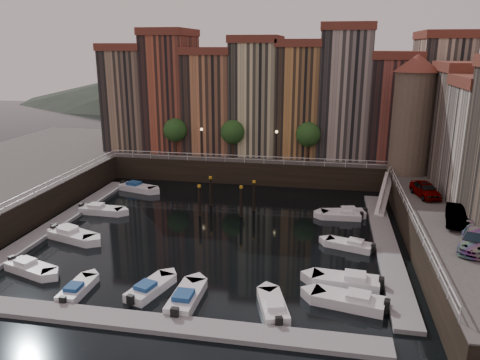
% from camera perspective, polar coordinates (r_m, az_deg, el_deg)
% --- Properties ---
extents(ground, '(200.00, 200.00, 0.00)m').
position_cam_1_polar(ground, '(46.87, -2.96, -6.05)').
color(ground, black).
rests_on(ground, ground).
extents(quay_far, '(80.00, 20.00, 3.00)m').
position_cam_1_polar(quay_far, '(70.83, 1.96, 2.84)').
color(quay_far, black).
rests_on(quay_far, ground).
extents(dock_left, '(2.00, 28.00, 0.35)m').
position_cam_1_polar(dock_left, '(52.03, -20.91, -4.65)').
color(dock_left, gray).
rests_on(dock_left, ground).
extents(dock_right, '(2.00, 28.00, 0.35)m').
position_cam_1_polar(dock_right, '(45.08, 17.35, -7.48)').
color(dock_right, gray).
rests_on(dock_right, ground).
extents(dock_near, '(30.00, 2.00, 0.35)m').
position_cam_1_polar(dock_near, '(32.32, -10.35, -16.82)').
color(dock_near, gray).
rests_on(dock_near, ground).
extents(mountains, '(145.00, 100.00, 18.00)m').
position_cam_1_polar(mountains, '(152.76, 7.58, 12.18)').
color(mountains, '#2D382D').
rests_on(mountains, ground).
extents(far_terrace, '(48.70, 10.30, 17.50)m').
position_cam_1_polar(far_terrace, '(66.42, 4.57, 10.20)').
color(far_terrace, '#8C7259').
rests_on(far_terrace, quay_far).
extents(corner_tower, '(5.20, 5.20, 13.80)m').
position_cam_1_polar(corner_tower, '(57.97, 20.31, 7.69)').
color(corner_tower, '#6B5B4C').
rests_on(corner_tower, quay_right).
extents(promenade_trees, '(21.20, 3.20, 5.20)m').
position_cam_1_polar(promenade_trees, '(62.50, -0.31, 5.84)').
color(promenade_trees, black).
rests_on(promenade_trees, quay_far).
extents(street_lamps, '(10.36, 0.36, 4.18)m').
position_cam_1_polar(street_lamps, '(61.60, -0.18, 5.04)').
color(street_lamps, black).
rests_on(street_lamps, quay_far).
extents(railings, '(36.08, 34.04, 0.52)m').
position_cam_1_polar(railings, '(50.15, -1.71, 0.02)').
color(railings, white).
rests_on(railings, ground).
extents(gangway, '(2.78, 8.32, 3.73)m').
position_cam_1_polar(gangway, '(54.90, 17.23, -1.33)').
color(gangway, white).
rests_on(gangway, ground).
extents(mooring_pilings, '(5.81, 3.83, 3.78)m').
position_cam_1_polar(mooring_pilings, '(51.05, -1.68, -2.20)').
color(mooring_pilings, black).
rests_on(mooring_pilings, ground).
extents(boat_left_0, '(4.85, 3.04, 1.09)m').
position_cam_1_polar(boat_left_0, '(41.88, -24.21, -9.75)').
color(boat_left_0, white).
rests_on(boat_left_0, ground).
extents(boat_left_1, '(5.36, 3.27, 1.20)m').
position_cam_1_polar(boat_left_1, '(47.05, -19.75, -6.40)').
color(boat_left_1, white).
rests_on(boat_left_1, ground).
extents(boat_left_2, '(5.34, 3.50, 1.20)m').
position_cam_1_polar(boat_left_2, '(47.37, -19.84, -6.25)').
color(boat_left_2, white).
rests_on(boat_left_2, ground).
extents(boat_left_3, '(4.95, 1.93, 1.13)m').
position_cam_1_polar(boat_left_3, '(53.33, -16.63, -3.52)').
color(boat_left_3, white).
rests_on(boat_left_3, ground).
extents(boat_left_4, '(5.23, 3.13, 1.17)m').
position_cam_1_polar(boat_left_4, '(60.46, -12.41, -0.92)').
color(boat_left_4, white).
rests_on(boat_left_4, ground).
extents(boat_right_0, '(5.42, 2.89, 1.21)m').
position_cam_1_polar(boat_right_0, '(34.64, 13.27, -14.14)').
color(boat_right_0, white).
rests_on(boat_right_0, ground).
extents(boat_right_1, '(5.36, 2.29, 1.21)m').
position_cam_1_polar(boat_right_1, '(37.17, 12.95, -11.92)').
color(boat_right_1, white).
rests_on(boat_right_1, ground).
extents(boat_right_2, '(4.47, 2.74, 1.00)m').
position_cam_1_polar(boat_right_2, '(43.63, 13.30, -7.72)').
color(boat_right_2, white).
rests_on(boat_right_2, ground).
extents(boat_right_3, '(4.41, 1.82, 1.00)m').
position_cam_1_polar(boat_right_3, '(50.71, 12.31, -4.27)').
color(boat_right_3, white).
rests_on(boat_right_3, ground).
extents(boat_right_4, '(4.99, 2.71, 1.12)m').
position_cam_1_polar(boat_right_4, '(51.33, 12.57, -3.99)').
color(boat_right_4, white).
rests_on(boat_right_4, ground).
extents(boat_near_0, '(1.54, 4.14, 0.95)m').
position_cam_1_polar(boat_near_0, '(37.37, -19.24, -12.44)').
color(boat_near_0, white).
rests_on(boat_near_0, ground).
extents(boat_near_1, '(2.82, 4.70, 1.05)m').
position_cam_1_polar(boat_near_1, '(36.03, -10.94, -12.84)').
color(boat_near_1, white).
rests_on(boat_near_1, ground).
extents(boat_near_2, '(1.90, 5.00, 1.15)m').
position_cam_1_polar(boat_near_2, '(34.38, -6.61, -14.08)').
color(boat_near_2, white).
rests_on(boat_near_2, ground).
extents(boat_near_3, '(2.82, 4.67, 1.05)m').
position_cam_1_polar(boat_near_3, '(33.31, 4.06, -15.14)').
color(boat_near_3, white).
rests_on(boat_near_3, ground).
extents(car_a, '(2.80, 4.78, 1.53)m').
position_cam_1_polar(car_a, '(50.08, 21.66, -1.18)').
color(car_a, gray).
rests_on(car_a, quay_right).
extents(car_b, '(2.48, 4.87, 1.53)m').
position_cam_1_polar(car_b, '(43.61, 24.89, -4.00)').
color(car_b, gray).
rests_on(car_b, quay_right).
extents(car_c, '(3.51, 5.28, 1.42)m').
position_cam_1_polar(car_c, '(38.84, 26.66, -6.69)').
color(car_c, gray).
rests_on(car_c, quay_right).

